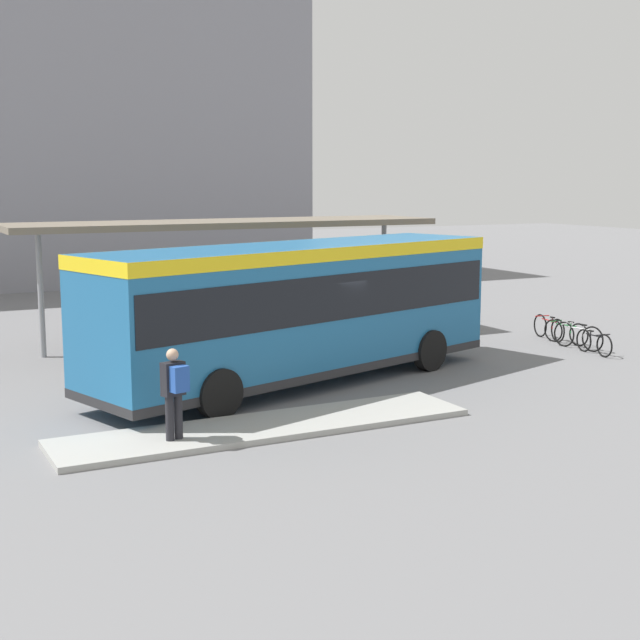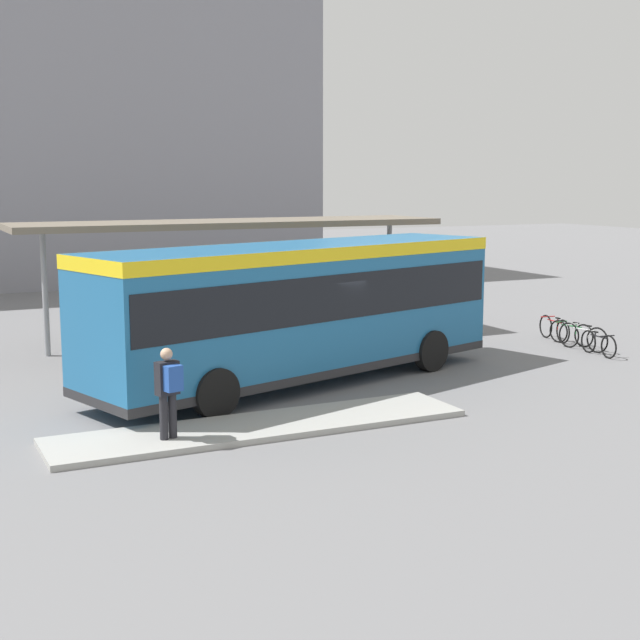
{
  "view_description": "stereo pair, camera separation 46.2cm",
  "coord_description": "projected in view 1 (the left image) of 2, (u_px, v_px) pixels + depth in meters",
  "views": [
    {
      "loc": [
        -9.0,
        -18.63,
        4.76
      ],
      "look_at": [
        0.54,
        0.0,
        1.48
      ],
      "focal_mm": 50.0,
      "sensor_mm": 36.0,
      "label": 1
    },
    {
      "loc": [
        -8.58,
        -18.83,
        4.76
      ],
      "look_at": [
        0.54,
        0.0,
        1.48
      ],
      "focal_mm": 50.0,
      "sensor_mm": 36.0,
      "label": 2
    }
  ],
  "objects": [
    {
      "name": "bicycle_red",
      "position": [
        549.0,
        328.0,
        26.95
      ],
      "size": [
        0.48,
        1.67,
        0.73
      ],
      "rotation": [
        0.0,
        0.0,
        1.41
      ],
      "color": "black",
      "rests_on": "ground_plane"
    },
    {
      "name": "station_shelter",
      "position": [
        227.0,
        225.0,
        26.2
      ],
      "size": [
        12.71,
        3.01,
        3.61
      ],
      "color": "#706656",
      "rests_on": "ground_plane"
    },
    {
      "name": "potted_planter_near_shelter",
      "position": [
        268.0,
        328.0,
        24.84
      ],
      "size": [
        0.83,
        0.83,
        1.31
      ],
      "color": "slate",
      "rests_on": "ground_plane"
    },
    {
      "name": "ground_plane",
      "position": [
        300.0,
        383.0,
        21.17
      ],
      "size": [
        120.0,
        120.0,
        0.0
      ],
      "primitive_type": "plane",
      "color": "slate"
    },
    {
      "name": "bicycle_green",
      "position": [
        566.0,
        332.0,
        26.23
      ],
      "size": [
        0.48,
        1.59,
        0.69
      ],
      "rotation": [
        0.0,
        0.0,
        1.73
      ],
      "color": "black",
      "rests_on": "ground_plane"
    },
    {
      "name": "bicycle_white",
      "position": [
        578.0,
        336.0,
        25.41
      ],
      "size": [
        0.48,
        1.72,
        0.75
      ],
      "rotation": [
        0.0,
        0.0,
        1.72
      ],
      "color": "black",
      "rests_on": "ground_plane"
    },
    {
      "name": "curb_island",
      "position": [
        266.0,
        427.0,
        17.2
      ],
      "size": [
        8.24,
        1.8,
        0.12
      ],
      "color": "#9E9E99",
      "rests_on": "ground_plane"
    },
    {
      "name": "pedestrian_waiting",
      "position": [
        175.0,
        388.0,
        15.97
      ],
      "size": [
        0.46,
        0.5,
        1.68
      ],
      "rotation": [
        0.0,
        0.0,
        1.84
      ],
      "color": "#232328",
      "rests_on": "curb_island"
    },
    {
      "name": "city_bus",
      "position": [
        300.0,
        303.0,
        20.88
      ],
      "size": [
        11.09,
        5.6,
        3.3
      ],
      "rotation": [
        0.0,
        0.0,
        0.29
      ],
      "color": "#1E6093",
      "rests_on": "ground_plane"
    },
    {
      "name": "bicycle_black",
      "position": [
        594.0,
        343.0,
        24.64
      ],
      "size": [
        0.48,
        1.52,
        0.66
      ],
      "rotation": [
        0.0,
        0.0,
        -1.66
      ],
      "color": "black",
      "rests_on": "ground_plane"
    }
  ]
}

